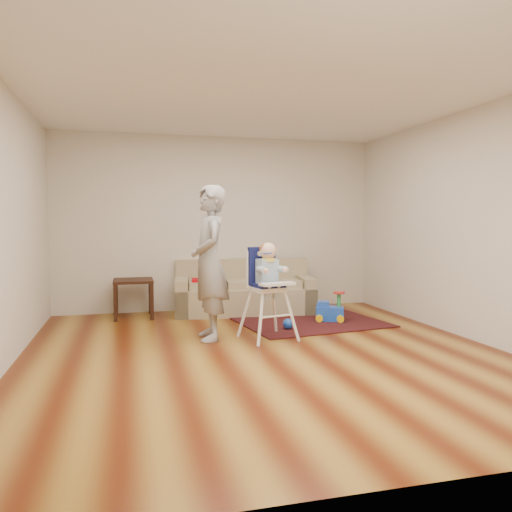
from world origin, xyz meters
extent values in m
plane|color=#501905|center=(0.00, 0.00, 0.00)|extent=(5.50, 5.50, 0.00)
cube|color=beige|center=(0.00, 2.75, 1.35)|extent=(5.00, 0.04, 2.70)
cube|color=beige|center=(-2.50, 0.00, 1.35)|extent=(0.04, 5.50, 2.70)
cube|color=beige|center=(2.50, 0.00, 1.35)|extent=(0.04, 5.50, 2.70)
cube|color=white|center=(0.00, 0.00, 2.70)|extent=(5.00, 5.50, 0.04)
cube|color=#AE050F|center=(-0.26, 2.25, 0.52)|extent=(0.50, 0.35, 0.04)
cube|color=black|center=(1.03, 1.35, 0.01)|extent=(2.06, 1.67, 0.02)
sphere|color=blue|center=(0.57, 0.99, 0.08)|extent=(0.13, 0.13, 0.13)
cylinder|color=blue|center=(0.13, 0.50, 1.02)|extent=(0.04, 0.12, 0.01)
imported|color=gray|center=(-0.47, 0.77, 0.91)|extent=(0.44, 0.66, 1.81)
camera|label=1|loc=(-1.39, -4.99, 1.39)|focal=35.00mm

